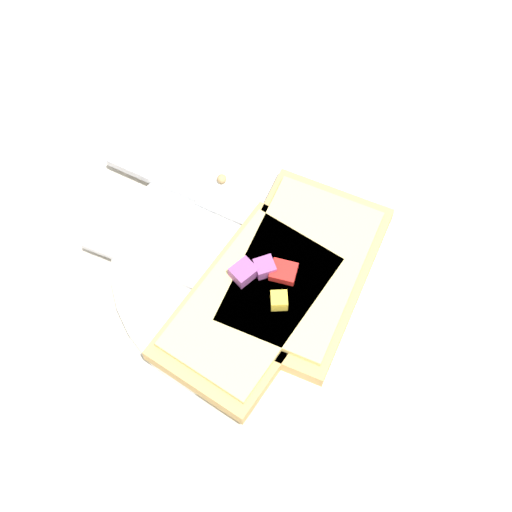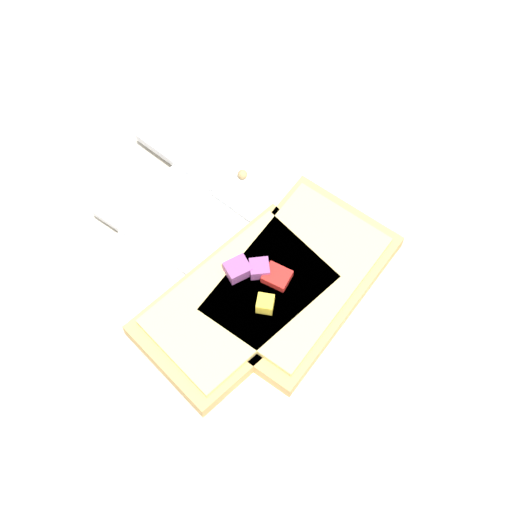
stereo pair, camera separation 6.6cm
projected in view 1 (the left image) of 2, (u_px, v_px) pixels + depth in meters
ground_plane at (256, 268)px, 0.68m from camera, size 4.00×4.00×0.00m
plate at (256, 265)px, 0.68m from camera, size 0.23×0.23×0.01m
fork at (224, 293)px, 0.66m from camera, size 0.17×0.16×0.01m
knife at (210, 199)px, 0.70m from camera, size 0.16×0.18×0.01m
pizza_slice_main at (300, 271)px, 0.66m from camera, size 0.18×0.18×0.03m
pizza_slice_corner at (252, 306)px, 0.64m from camera, size 0.18×0.16×0.03m
crumb_scatter at (233, 212)px, 0.69m from camera, size 0.01×0.08×0.01m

